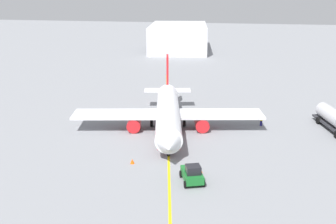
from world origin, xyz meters
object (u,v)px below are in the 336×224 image
Objects in this scene: airplane at (168,113)px; pushback_tug at (192,174)px; safety_cone_wingtip at (200,170)px; safety_cone_nose at (132,161)px; refueling_worker at (261,121)px; fuel_tanker at (335,119)px.

pushback_tug is at bearing 19.89° from airplane.
pushback_tug is 2.68m from safety_cone_wingtip.
safety_cone_wingtip reaches higher than safety_cone_nose.
airplane is 47.84× the size of safety_cone_nose.
refueling_worker is 2.76× the size of safety_cone_nose.
refueling_worker is at bearing 137.35° from safety_cone_nose.
safety_cone_nose is (17.81, -27.24, -1.41)m from fuel_tanker.
fuel_tanker is 26.47m from safety_cone_wingtip.
safety_cone_wingtip is (18.75, -18.63, -1.39)m from fuel_tanker.
safety_cone_nose is (13.03, -2.03, -2.29)m from airplane.
fuel_tanker is (-4.78, 25.22, -0.88)m from airplane.
safety_cone_wingtip is (-2.52, 0.62, -0.67)m from pushback_tug.
airplane is 25.68m from fuel_tanker.
safety_cone_wingtip is at bearing 25.24° from airplane.
safety_cone_nose is 0.92× the size of safety_cone_wingtip.
safety_cone_wingtip is (18.61, -7.66, -0.48)m from refueling_worker.
refueling_worker is 24.03m from safety_cone_nose.
safety_cone_nose is at bearing -42.65° from refueling_worker.
pushback_tug is (16.49, 5.97, -1.59)m from airplane.
pushback_tug reaches higher than safety_cone_wingtip.
airplane is 17.35× the size of refueling_worker.
refueling_worker is (0.14, -10.96, -0.90)m from fuel_tanker.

